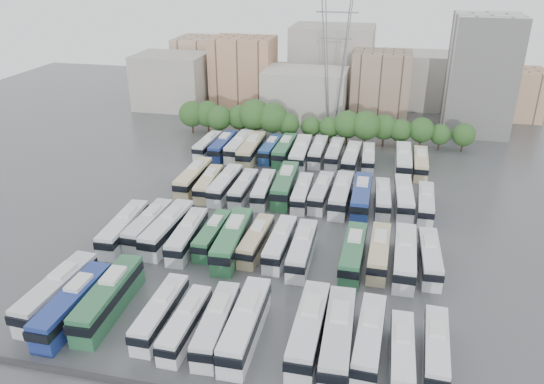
% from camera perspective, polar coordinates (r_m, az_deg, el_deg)
% --- Properties ---
extents(ground, '(220.00, 220.00, 0.00)m').
position_cam_1_polar(ground, '(79.56, 0.63, -4.40)').
color(ground, '#424447').
rests_on(ground, ground).
extents(tree_line, '(64.64, 7.69, 8.81)m').
position_cam_1_polar(tree_line, '(116.64, 3.32, 7.56)').
color(tree_line, black).
rests_on(tree_line, ground).
extents(city_buildings, '(102.00, 35.00, 20.00)m').
position_cam_1_polar(city_buildings, '(144.91, 3.82, 12.33)').
color(city_buildings, '#9E998E').
rests_on(city_buildings, ground).
extents(apartment_tower, '(14.00, 14.00, 26.00)m').
position_cam_1_polar(apartment_tower, '(130.09, 21.56, 11.61)').
color(apartment_tower, silver).
rests_on(apartment_tower, ground).
extents(electricity_pylon, '(9.00, 6.91, 33.83)m').
position_cam_1_polar(electricity_pylon, '(120.37, 6.84, 14.93)').
color(electricity_pylon, slate).
rests_on(electricity_pylon, ground).
extents(bus_r0_s0, '(3.53, 13.37, 4.16)m').
position_cam_1_polar(bus_r0_s0, '(68.16, -22.11, -9.88)').
color(bus_r0_s0, silver).
rests_on(bus_r0_s0, ground).
extents(bus_r0_s1, '(3.03, 13.18, 4.12)m').
position_cam_1_polar(bus_r0_s1, '(65.36, -20.61, -11.23)').
color(bus_r0_s1, navy).
rests_on(bus_r0_s1, ground).
extents(bus_r0_s2, '(3.41, 13.74, 4.28)m').
position_cam_1_polar(bus_r0_s2, '(65.04, -17.18, -10.78)').
color(bus_r0_s2, '#2A643F').
rests_on(bus_r0_s2, ground).
extents(bus_r0_s4, '(2.53, 11.47, 3.60)m').
position_cam_1_polar(bus_r0_s4, '(61.87, -11.89, -12.54)').
color(bus_r0_s4, silver).
rests_on(bus_r0_s4, ground).
extents(bus_r0_s5, '(2.57, 10.93, 3.42)m').
position_cam_1_polar(bus_r0_s5, '(59.96, -9.28, -13.77)').
color(bus_r0_s5, silver).
rests_on(bus_r0_s5, ground).
extents(bus_r0_s6, '(3.11, 11.96, 3.72)m').
position_cam_1_polar(bus_r0_s6, '(59.24, -5.97, -13.91)').
color(bus_r0_s6, silver).
rests_on(bus_r0_s6, ground).
extents(bus_r0_s7, '(3.05, 13.27, 4.15)m').
position_cam_1_polar(bus_r0_s7, '(58.64, -2.86, -13.98)').
color(bus_r0_s7, white).
rests_on(bus_r0_s7, ground).
extents(bus_r0_s9, '(2.92, 13.25, 4.16)m').
position_cam_1_polar(bus_r0_s9, '(58.07, 3.97, -14.47)').
color(bus_r0_s9, silver).
rests_on(bus_r0_s9, ground).
extents(bus_r0_s10, '(3.28, 13.52, 4.22)m').
position_cam_1_polar(bus_r0_s10, '(57.35, 7.11, -15.16)').
color(bus_r0_s10, silver).
rests_on(bus_r0_s10, ground).
extents(bus_r0_s11, '(3.11, 12.15, 3.78)m').
position_cam_1_polar(bus_r0_s11, '(57.93, 10.41, -15.23)').
color(bus_r0_s11, silver).
rests_on(bus_r0_s11, ground).
extents(bus_r0_s12, '(2.45, 10.83, 3.39)m').
position_cam_1_polar(bus_r0_s12, '(57.12, 13.80, -16.53)').
color(bus_r0_s12, white).
rests_on(bus_r0_s12, ground).
extents(bus_r0_s13, '(2.87, 11.11, 3.46)m').
position_cam_1_polar(bus_r0_s13, '(58.56, 17.23, -15.77)').
color(bus_r0_s13, silver).
rests_on(bus_r0_s13, ground).
extents(bus_r1_s0, '(3.31, 12.77, 3.97)m').
position_cam_1_polar(bus_r1_s0, '(79.74, -15.64, -3.73)').
color(bus_r1_s0, silver).
rests_on(bus_r1_s0, ground).
extents(bus_r1_s1, '(3.00, 12.22, 3.81)m').
position_cam_1_polar(bus_r1_s1, '(79.86, -13.13, -3.46)').
color(bus_r1_s1, silver).
rests_on(bus_r1_s1, ground).
extents(bus_r1_s2, '(3.45, 13.18, 4.10)m').
position_cam_1_polar(bus_r1_s2, '(78.07, -11.16, -3.83)').
color(bus_r1_s2, silver).
rests_on(bus_r1_s2, ground).
extents(bus_r1_s3, '(3.12, 12.17, 3.79)m').
position_cam_1_polar(bus_r1_s3, '(75.99, -9.08, -4.63)').
color(bus_r1_s3, silver).
rests_on(bus_r1_s3, ground).
extents(bus_r1_s4, '(2.62, 11.03, 3.45)m').
position_cam_1_polar(bus_r1_s4, '(76.12, -6.40, -4.55)').
color(bus_r1_s4, '#2E6C43').
rests_on(bus_r1_s4, ground).
extents(bus_r1_s5, '(3.43, 13.61, 4.24)m').
position_cam_1_polar(bus_r1_s5, '(73.84, -4.26, -5.09)').
color(bus_r1_s5, '#307144').
rests_on(bus_r1_s5, ground).
extents(bus_r1_s6, '(2.88, 11.22, 3.49)m').
position_cam_1_polar(bus_r1_s6, '(74.25, -1.72, -5.17)').
color(bus_r1_s6, tan).
rests_on(bus_r1_s6, ground).
extents(bus_r1_s7, '(2.73, 11.67, 3.65)m').
position_cam_1_polar(bus_r1_s7, '(73.34, 0.87, -5.50)').
color(bus_r1_s7, silver).
rests_on(bus_r1_s7, ground).
extents(bus_r1_s8, '(2.77, 12.12, 3.79)m').
position_cam_1_polar(bus_r1_s8, '(71.89, 3.26, -6.15)').
color(bus_r1_s8, silver).
rests_on(bus_r1_s8, ground).
extents(bus_r1_s10, '(2.94, 12.42, 3.88)m').
position_cam_1_polar(bus_r1_s10, '(71.67, 8.72, -6.49)').
color(bus_r1_s10, '#2B653F').
rests_on(bus_r1_s10, ground).
extents(bus_r1_s11, '(2.82, 11.84, 3.70)m').
position_cam_1_polar(bus_r1_s11, '(72.70, 11.44, -6.31)').
color(bus_r1_s11, '#C6B288').
rests_on(bus_r1_s11, ground).
extents(bus_r1_s12, '(3.00, 12.95, 4.05)m').
position_cam_1_polar(bus_r1_s12, '(72.11, 14.08, -6.72)').
color(bus_r1_s12, silver).
rests_on(bus_r1_s12, ground).
extents(bus_r1_s13, '(2.85, 11.62, 3.63)m').
position_cam_1_polar(bus_r1_s13, '(73.19, 16.60, -6.73)').
color(bus_r1_s13, silver).
rests_on(bus_r1_s13, ground).
extents(bus_r2_s1, '(2.88, 12.73, 3.99)m').
position_cam_1_polar(bus_r2_s1, '(94.66, -8.42, 1.57)').
color(bus_r2_s1, beige).
rests_on(bus_r2_s1, ground).
extents(bus_r2_s2, '(2.95, 11.25, 3.50)m').
position_cam_1_polar(bus_r2_s2, '(92.53, -6.83, 0.95)').
color(bus_r2_s2, '#CCC08C').
rests_on(bus_r2_s2, ground).
extents(bus_r2_s3, '(3.00, 12.14, 3.79)m').
position_cam_1_polar(bus_r2_s3, '(91.39, -5.05, 0.82)').
color(bus_r2_s3, silver).
rests_on(bus_r2_s3, ground).
extents(bus_r2_s4, '(2.53, 11.16, 3.49)m').
position_cam_1_polar(bus_r2_s4, '(90.19, -3.08, 0.45)').
color(bus_r2_s4, silver).
rests_on(bus_r2_s4, ground).
extents(bus_r2_s5, '(3.04, 11.44, 3.55)m').
position_cam_1_polar(bus_r2_s5, '(89.60, -0.91, 0.34)').
color(bus_r2_s5, silver).
rests_on(bus_r2_s5, ground).
extents(bus_r2_s6, '(3.50, 13.71, 4.27)m').
position_cam_1_polar(bus_r2_s6, '(90.50, 1.43, 0.83)').
color(bus_r2_s6, '#2B643D').
rests_on(bus_r2_s6, ground).
extents(bus_r2_s7, '(2.73, 11.23, 3.50)m').
position_cam_1_polar(bus_r2_s7, '(88.45, 3.26, -0.06)').
color(bus_r2_s7, silver).
rests_on(bus_r2_s7, ground).
extents(bus_r2_s8, '(3.04, 11.78, 3.66)m').
position_cam_1_polar(bus_r2_s8, '(88.72, 5.33, 0.01)').
color(bus_r2_s8, silver).
rests_on(bus_r2_s8, ground).
extents(bus_r2_s9, '(3.02, 12.92, 4.04)m').
position_cam_1_polar(bus_r2_s9, '(87.84, 7.46, -0.23)').
color(bus_r2_s9, silver).
rests_on(bus_r2_s9, ground).
extents(bus_r2_s10, '(2.97, 13.13, 4.11)m').
position_cam_1_polar(bus_r2_s10, '(87.58, 9.58, -0.43)').
color(bus_r2_s10, navy).
rests_on(bus_r2_s10, ground).
extents(bus_r2_s11, '(2.93, 11.10, 3.45)m').
position_cam_1_polar(bus_r2_s11, '(88.35, 11.81, -0.62)').
color(bus_r2_s11, silver).
rests_on(bus_r2_s11, ground).
extents(bus_r2_s12, '(3.30, 12.54, 3.90)m').
position_cam_1_polar(bus_r2_s12, '(88.87, 13.99, -0.53)').
color(bus_r2_s12, white).
rests_on(bus_r2_s12, ground).
extents(bus_r2_s13, '(2.81, 11.44, 3.57)m').
position_cam_1_polar(bus_r2_s13, '(88.14, 16.19, -1.13)').
color(bus_r2_s13, silver).
rests_on(bus_r2_s13, ground).
extents(bus_r3_s0, '(2.93, 11.22, 3.49)m').
position_cam_1_polar(bus_r3_s0, '(111.11, -6.93, 5.05)').
color(bus_r3_s0, silver).
rests_on(bus_r3_s0, ground).
extents(bus_r3_s1, '(2.78, 12.17, 3.81)m').
position_cam_1_polar(bus_r3_s1, '(109.79, -5.28, 4.98)').
color(bus_r3_s1, navy).
rests_on(bus_r3_s1, ground).
extents(bus_r3_s2, '(3.01, 12.67, 3.96)m').
position_cam_1_polar(bus_r3_s2, '(109.20, -3.56, 4.97)').
color(bus_r3_s2, silver).
rests_on(bus_r3_s2, ground).
extents(bus_r3_s3, '(3.14, 13.71, 4.29)m').
position_cam_1_polar(bus_r3_s3, '(106.71, -2.22, 4.61)').
color(bus_r3_s3, '#C3B886').
rests_on(bus_r3_s3, ground).
extents(bus_r3_s4, '(2.81, 11.15, 3.47)m').
position_cam_1_polar(bus_r3_s4, '(108.14, -0.16, 4.68)').
color(bus_r3_s4, navy).
rests_on(bus_r3_s4, ground).
extents(bus_r3_s5, '(2.88, 12.63, 3.95)m').
position_cam_1_polar(bus_r3_s5, '(106.91, 1.37, 4.57)').
color(bus_r3_s5, '#2C6841').
rests_on(bus_r3_s5, ground).
extents(bus_r3_s6, '(3.45, 13.70, 4.27)m').
position_cam_1_polar(bus_r3_s6, '(104.86, 3.10, 4.22)').
color(bus_r3_s6, white).
rests_on(bus_r3_s6, ground).
extents(bus_r3_s7, '(2.61, 11.91, 3.73)m').
position_cam_1_polar(bus_r3_s7, '(106.79, 4.99, 4.39)').
color(bus_r3_s7, silver).
rests_on(bus_r3_s7, ground).
extents(bus_r3_s8, '(2.74, 11.73, 3.67)m').
position_cam_1_polar(bus_r3_s8, '(106.18, 6.76, 4.17)').
color(bus_r3_s8, silver).
rests_on(bus_r3_s8, ground).
extents(bus_r3_s9, '(3.02, 12.23, 3.81)m').
position_cam_1_polar(bus_r3_s9, '(103.91, 8.55, 3.65)').
color(bus_r3_s9, silver).
rests_on(bus_r3_s9, ground).
extents(bus_r3_s10, '(2.80, 10.93, 3.40)m').
position_cam_1_polar(bus_r3_s10, '(105.23, 10.31, 3.67)').
color(bus_r3_s10, silver).
rests_on(bus_r3_s10, ground).
extents(bus_r3_s12, '(3.03, 13.17, 4.12)m').
position_cam_1_polar(bus_r3_s12, '(104.20, 13.95, 3.33)').
color(bus_r3_s12, white).
rests_on(bus_r3_s12, ground).
extents(bus_r3_s13, '(2.76, 11.94, 3.74)m').
position_cam_1_polar(bus_r3_s13, '(104.23, 15.68, 3.02)').
color(bus_r3_s13, beige).
rests_on(bus_r3_s13, ground).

